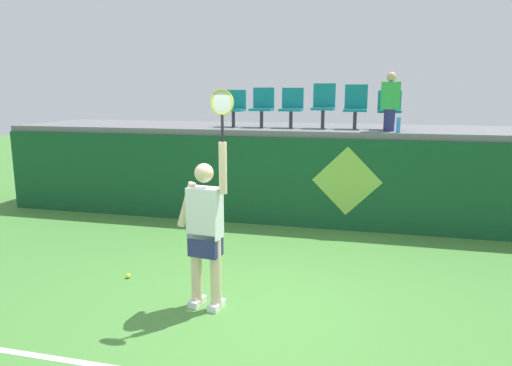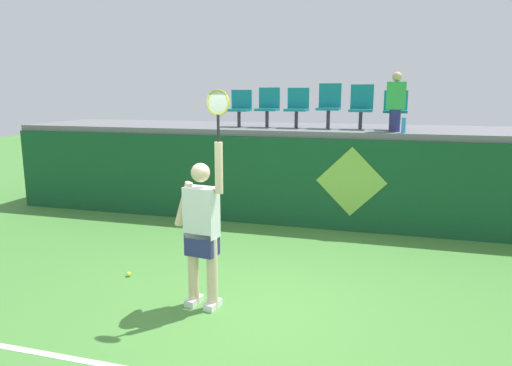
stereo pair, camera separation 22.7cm
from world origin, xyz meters
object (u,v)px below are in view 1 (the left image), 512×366
Objects in this scene: tennis_ball at (128,276)px; stadium_chair_4 at (356,105)px; stadium_chair_0 at (234,107)px; stadium_chair_5 at (389,108)px; water_bottle at (398,125)px; stadium_chair_2 at (292,106)px; stadium_chair_3 at (324,104)px; spectator_0 at (390,101)px; stadium_chair_1 at (262,106)px; tennis_player at (206,228)px.

stadium_chair_4 is (2.82, 3.99, 2.24)m from tennis_ball.
stadium_chair_5 is (3.11, -0.00, -0.00)m from stadium_chair_0.
water_bottle is 0.32× the size of stadium_chair_4.
stadium_chair_2 reaches higher than water_bottle.
stadium_chair_3 is 0.83× the size of spectator_0.
stadium_chair_3 is at bearing 0.23° from stadium_chair_1.
water_bottle is 0.34× the size of stadium_chair_2.
stadium_chair_0 is 2.47m from stadium_chair_4.
tennis_player is 3.37× the size of stadium_chair_0.
spectator_0 reaches higher than stadium_chair_3.
spectator_0 reaches higher than stadium_chair_4.
stadium_chair_0 is at bearing 85.00° from tennis_ball.
tennis_ball is 4.66m from stadium_chair_1.
stadium_chair_4 is (0.62, 0.00, -0.02)m from stadium_chair_3.
water_bottle is at bearing -43.36° from stadium_chair_4.
tennis_ball is 5.22m from water_bottle.
stadium_chair_3 is (1.25, 0.01, 0.04)m from stadium_chair_1.
tennis_ball is 0.08× the size of stadium_chair_2.
stadium_chair_3 is (2.20, 3.99, 2.26)m from tennis_ball.
tennis_player is 3.18× the size of stadium_chair_1.
stadium_chair_2 is (-2.05, 0.74, 0.30)m from water_bottle.
stadium_chair_1 is 1.25m from stadium_chair_3.
stadium_chair_3 is at bearing 152.17° from water_bottle.
tennis_player is 4.82m from stadium_chair_0.
spectator_0 is at bearing -34.52° from stadium_chair_4.
stadium_chair_5 reaches higher than tennis_player.
stadium_chair_4 is at bearing 54.74° from tennis_ball.
stadium_chair_5 is (0.64, -0.01, -0.05)m from stadium_chair_4.
tennis_player is 4.82m from spectator_0.
stadium_chair_2 is 1.07× the size of stadium_chair_5.
tennis_ball is 0.06× the size of spectator_0.
stadium_chair_1 reaches higher than stadium_chair_5.
tennis_ball is at bearing -118.84° from stadium_chair_3.
stadium_chair_0 is 0.71× the size of spectator_0.
stadium_chair_4 is (1.87, 0.01, 0.02)m from stadium_chair_1.
stadium_chair_4 reaches higher than stadium_chair_5.
stadium_chair_0 is 0.86× the size of stadium_chair_3.
stadium_chair_3 reaches higher than tennis_ball.
spectator_0 reaches higher than stadium_chair_2.
stadium_chair_1 is at bearing 170.21° from spectator_0.
stadium_chair_2 is at bearing 160.16° from water_bottle.
spectator_0 is at bearing 45.78° from tennis_ball.
stadium_chair_1 is at bearing 95.17° from tennis_player.
water_bottle is 2.78m from stadium_chair_1.
tennis_player is 4.96m from stadium_chair_4.
stadium_chair_3 is at bearing 160.85° from spectator_0.
stadium_chair_4 reaches higher than water_bottle.
stadium_chair_0 is (-3.26, 0.74, 0.28)m from water_bottle.
stadium_chair_1 reaches higher than tennis_player.
stadium_chair_4 is at bearing 136.64° from water_bottle.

